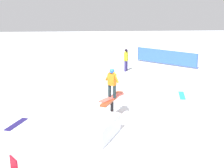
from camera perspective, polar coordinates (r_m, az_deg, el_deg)
ground_plane at (r=13.34m, az=-0.00°, el=-6.20°), size 60.00×60.00×0.00m
rail_feature at (r=13.07m, az=-0.00°, el=-3.20°), size 1.89×1.08×0.90m
snow_kicker_ramp at (r=11.63m, az=-3.48°, el=-7.93°), size 2.27×2.12×0.69m
main_rider_on_rail at (r=12.83m, az=-0.00°, el=0.01°), size 1.28×1.17×1.25m
bystander_yellow at (r=20.94m, az=2.59°, el=4.64°), size 0.62×0.34×1.50m
loose_snowboard_cyan at (r=16.49m, az=12.66°, el=-2.05°), size 1.30×0.51×0.02m
loose_snowboard_navy at (r=13.28m, az=-17.07°, el=-7.03°), size 1.31×0.73×0.02m
safety_fence at (r=23.03m, az=9.88°, el=4.90°), size 2.99×3.74×1.10m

